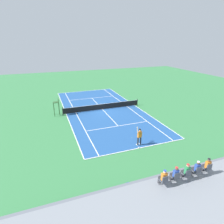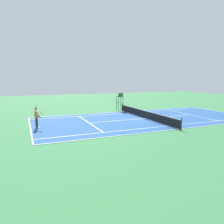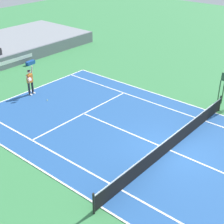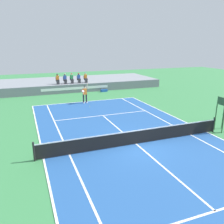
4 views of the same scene
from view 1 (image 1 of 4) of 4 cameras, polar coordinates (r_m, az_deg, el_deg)
The scene contains 13 objects.
ground_plane at distance 29.23m, azimuth -2.86°, elevation 0.75°, with size 80.00×80.00×0.00m, color #387F47.
court at distance 29.23m, azimuth -2.86°, elevation 0.77°, with size 11.08×23.88×0.03m.
net at distance 29.06m, azimuth -2.88°, elevation 1.71°, with size 11.98×0.10×1.07m.
barrier_wall at distance 15.50m, azimuth 17.71°, elevation -18.15°, with size 24.30×0.25×1.06m.
spectator_seated_0 at distance 15.53m, azimuth 26.48°, elevation -14.23°, with size 0.44×0.60×1.26m.
spectator_seated_1 at distance 14.93m, azimuth 23.89°, elevation -15.27°, with size 0.44×0.60×1.26m.
spectator_seated_2 at distance 14.41m, azimuth 21.28°, elevation -16.28°, with size 0.44×0.60×1.26m.
spectator_seated_3 at distance 13.90m, azimuth 18.29°, elevation -17.39°, with size 0.44×0.60×1.26m.
spectator_seated_4 at distance 13.43m, azimuth 15.08°, elevation -18.52°, with size 0.44×0.60×1.26m.
tennis_player at distance 19.36m, azimuth 8.22°, elevation -7.23°, with size 0.75×0.69×2.08m.
tennis_ball at distance 21.07m, azimuth 5.86°, elevation -7.61°, with size 0.07×0.07×0.07m, color #D1E533.
umpire_chair at distance 27.59m, azimuth -16.26°, elevation 2.10°, with size 0.77×0.77×2.44m.
equipment_bag at distance 14.70m, azimuth 3.83°, elevation -21.44°, with size 0.93×0.43×0.32m.
Camera 1 is at (8.16, 26.21, 10.04)m, focal length 30.55 mm.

